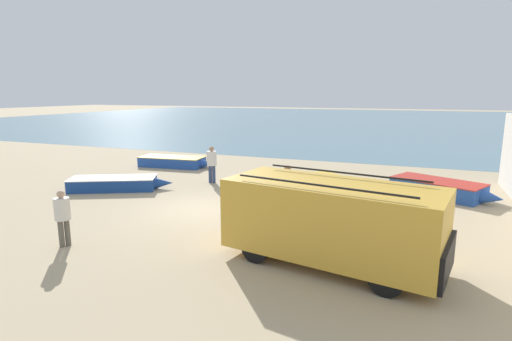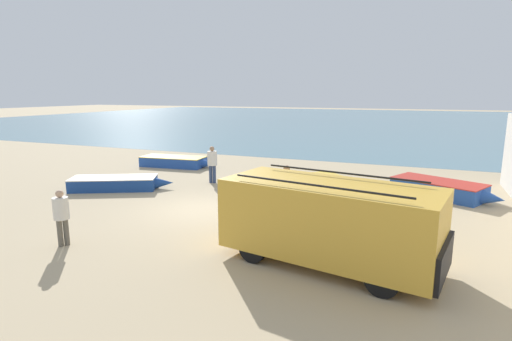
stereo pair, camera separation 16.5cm
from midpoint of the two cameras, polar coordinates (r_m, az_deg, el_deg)
name	(u,v)px [view 1 (the left image)]	position (r m, az deg, el deg)	size (l,w,h in m)	color
ground_plane	(204,209)	(14.82, -7.80, -5.53)	(200.00, 200.00, 0.00)	tan
sea_water	(368,120)	(64.85, 15.59, 6.93)	(120.00, 80.00, 0.01)	slate
parked_van	(332,219)	(10.02, 10.39, -6.90)	(5.58, 3.02, 2.19)	gold
fishing_rowboat_0	(294,186)	(17.09, 5.21, -2.16)	(4.21, 4.55, 0.62)	navy
fishing_rowboat_1	(117,184)	(18.63, -19.53, -1.77)	(4.35, 2.85, 0.55)	navy
fishing_rowboat_2	(174,162)	(23.55, -11.80, 1.24)	(4.54, 1.84, 0.57)	#234CA3
fishing_rowboat_3	(440,188)	(18.12, 24.61, -2.34)	(4.28, 3.00, 0.64)	#234CA3
fisherman_0	(62,213)	(12.26, -26.27, -5.50)	(0.42, 0.42, 1.59)	#5B564C
fisherman_2	(287,186)	(13.77, 4.14, -2.17)	(0.47, 0.47, 1.77)	#5B564C
fisherman_3	(212,161)	(18.87, -6.59, 1.33)	(0.46, 0.46, 1.74)	navy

